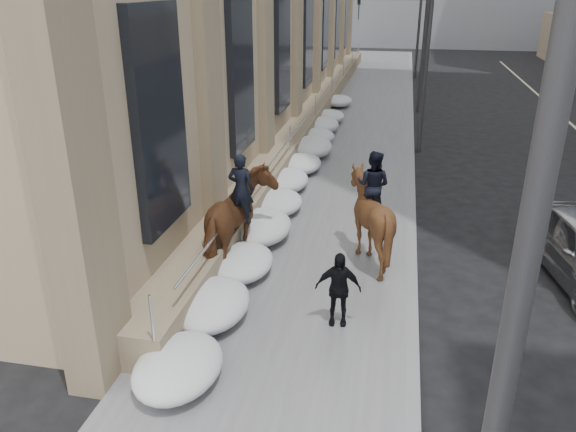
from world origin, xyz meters
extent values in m
plane|color=black|center=(0.00, 0.00, 0.00)|extent=(140.00, 140.00, 0.00)
cube|color=#5A595C|center=(0.00, 10.00, 0.06)|extent=(5.00, 80.00, 0.12)
cube|color=slate|center=(2.62, 10.00, 0.06)|extent=(0.24, 80.00, 0.12)
cube|color=#7B694F|center=(-2.25, 20.00, 0.45)|extent=(1.10, 44.00, 0.90)
cylinder|color=silver|center=(-1.80, 20.00, 1.35)|extent=(0.06, 42.00, 0.06)
cube|color=black|center=(-2.70, 13.00, 4.00)|extent=(0.20, 2.20, 4.50)
cylinder|color=#2D2D30|center=(2.90, -6.00, 4.00)|extent=(0.18, 0.18, 8.00)
cylinder|color=#2D2D30|center=(2.90, 14.00, 4.00)|extent=(0.18, 0.18, 8.00)
cylinder|color=#2D2D30|center=(2.90, 34.00, 4.00)|extent=(0.18, 0.18, 8.00)
cylinder|color=#2D2D30|center=(3.00, 22.00, 3.00)|extent=(0.20, 0.20, 6.00)
imported|color=black|center=(-0.50, 22.00, 5.30)|extent=(0.18, 0.22, 1.10)
ellipsoid|color=white|center=(-1.45, 0.00, 0.46)|extent=(1.50, 2.10, 0.68)
ellipsoid|color=white|center=(-1.40, 4.00, 0.48)|extent=(1.60, 2.20, 0.72)
ellipsoid|color=white|center=(-1.50, 8.00, 0.44)|extent=(1.40, 2.00, 0.64)
ellipsoid|color=white|center=(-1.35, 12.00, 0.50)|extent=(1.70, 2.30, 0.76)
ellipsoid|color=white|center=(-1.45, 16.00, 0.45)|extent=(1.50, 2.10, 0.66)
imported|color=#512E18|center=(-1.54, 2.43, 1.27)|extent=(1.45, 2.81, 2.30)
imported|color=black|center=(-1.54, 2.58, 2.06)|extent=(0.66, 0.46, 1.72)
imported|color=#3F2412|center=(1.49, 3.37, 1.23)|extent=(2.31, 2.46, 2.23)
imported|color=black|center=(1.49, 3.52, 2.02)|extent=(0.99, 0.87, 1.72)
imported|color=black|center=(1.09, 0.37, 0.91)|extent=(0.95, 0.46, 1.58)
camera|label=1|loc=(2.04, -9.43, 6.58)|focal=35.00mm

